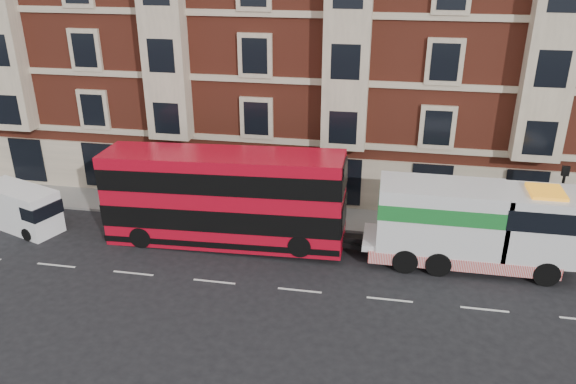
# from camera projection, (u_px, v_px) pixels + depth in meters

# --- Properties ---
(ground) EXTENTS (120.00, 120.00, 0.00)m
(ground) POSITION_uv_depth(u_px,v_px,m) (300.00, 290.00, 25.24)
(ground) COLOR black
(ground) RESTS_ON ground
(sidewalk) EXTENTS (90.00, 3.00, 0.15)m
(sidewalk) POSITION_uv_depth(u_px,v_px,m) (321.00, 217.00, 31.98)
(sidewalk) COLOR slate
(sidewalk) RESTS_ON ground
(victorian_terrace) EXTENTS (45.00, 12.00, 20.40)m
(victorian_terrace) POSITION_uv_depth(u_px,v_px,m) (348.00, 20.00, 34.68)
(victorian_terrace) COLOR maroon
(victorian_terrace) RESTS_ON ground
(lamp_post_west) EXTENTS (0.35, 0.15, 4.35)m
(lamp_post_west) POSITION_uv_depth(u_px,v_px,m) (211.00, 176.00, 30.77)
(lamp_post_west) COLOR black
(lamp_post_west) RESTS_ON sidewalk
(lamp_post_east) EXTENTS (0.35, 0.15, 4.35)m
(lamp_post_east) POSITION_uv_depth(u_px,v_px,m) (559.00, 201.00, 27.77)
(lamp_post_east) COLOR black
(lamp_post_east) RESTS_ON sidewalk
(double_decker_bus) EXTENTS (12.19, 2.80, 4.94)m
(double_decker_bus) POSITION_uv_depth(u_px,v_px,m) (224.00, 197.00, 28.33)
(double_decker_bus) COLOR red
(double_decker_bus) RESTS_ON ground
(tow_truck) EXTENTS (9.77, 2.89, 4.07)m
(tow_truck) POSITION_uv_depth(u_px,v_px,m) (470.00, 224.00, 26.50)
(tow_truck) COLOR silver
(tow_truck) RESTS_ON ground
(box_van) EXTENTS (4.89, 3.24, 2.36)m
(box_van) POSITION_uv_depth(u_px,v_px,m) (21.00, 208.00, 30.48)
(box_van) COLOR white
(box_van) RESTS_ON ground
(pedestrian) EXTENTS (0.68, 0.59, 1.57)m
(pedestrian) POSITION_uv_depth(u_px,v_px,m) (135.00, 192.00, 33.17)
(pedestrian) COLOR #1A1B35
(pedestrian) RESTS_ON sidewalk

